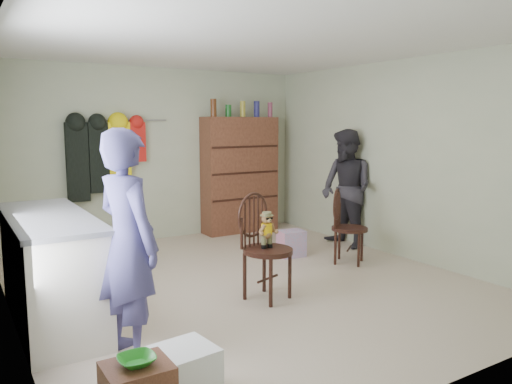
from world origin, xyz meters
TOP-DOWN VIEW (x-y plane):
  - ground_plane at (0.00, 0.00)m, footprint 5.00×5.00m
  - room_walls at (0.00, 0.53)m, footprint 5.00×5.00m
  - counter at (-1.95, 0.00)m, footprint 0.64×1.86m
  - bowl at (-1.89, -2.09)m, footprint 0.19×0.19m
  - plastic_tub at (-1.49, -1.77)m, footprint 0.40×0.38m
  - chair_front at (-0.08, -0.47)m, footprint 0.59×0.59m
  - chair_far at (1.45, 0.06)m, footprint 0.57×0.57m
  - striped_bag at (1.06, 0.64)m, footprint 0.35×0.29m
  - person_left at (-1.57, -0.97)m, footprint 0.54×0.69m
  - person_right at (2.00, 0.66)m, footprint 0.65×0.82m
  - dresser at (1.25, 2.30)m, footprint 1.20×0.39m
  - coat_rack at (-0.83, 2.38)m, footprint 1.42×0.12m

SIDE VIEW (x-z plane):
  - ground_plane at x=0.00m, z-range 0.00..0.00m
  - striped_bag at x=1.06m, z-range 0.00..0.34m
  - plastic_tub at x=-1.49m, z-range 0.00..0.34m
  - counter at x=-1.95m, z-range 0.00..0.94m
  - chair_far at x=1.45m, z-range 0.03..0.95m
  - bowl at x=-1.89m, z-range 0.48..0.53m
  - chair_front at x=-0.08m, z-range 0.06..1.10m
  - person_right at x=2.00m, z-range 0.00..1.63m
  - person_left at x=-1.57m, z-range 0.00..1.68m
  - dresser at x=1.25m, z-range -0.12..1.94m
  - coat_rack at x=-0.83m, z-range 0.70..1.80m
  - room_walls at x=0.00m, z-range -0.92..4.08m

